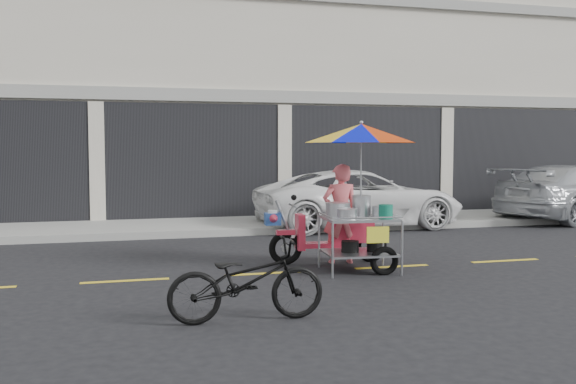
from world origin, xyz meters
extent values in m
plane|color=black|center=(0.00, 0.00, 0.00)|extent=(90.00, 90.00, 0.00)
cube|color=gray|center=(0.00, 5.50, 0.07)|extent=(45.00, 3.00, 0.15)
cube|color=beige|center=(0.00, 10.50, 4.00)|extent=(36.00, 8.00, 8.00)
cube|color=black|center=(0.00, 6.47, 1.45)|extent=(35.28, 0.06, 2.90)
cube|color=gray|center=(0.00, 6.45, 3.10)|extent=(36.00, 0.12, 0.30)
cube|color=gold|center=(0.00, 0.00, 0.00)|extent=(42.00, 0.10, 0.01)
imported|color=white|center=(1.32, 4.70, 0.66)|extent=(4.86, 2.38, 1.33)
imported|color=#B3B7BC|center=(7.18, 4.70, 0.70)|extent=(5.21, 3.36, 1.40)
imported|color=black|center=(-2.79, -2.46, 0.44)|extent=(1.68, 0.60, 0.88)
torus|color=black|center=(-1.53, 0.63, 0.26)|extent=(0.54, 0.15, 0.53)
torus|color=black|center=(-0.14, 0.51, 0.26)|extent=(0.54, 0.15, 0.53)
cylinder|color=#9EA0A5|center=(-1.53, 0.63, 0.26)|extent=(0.14, 0.07, 0.13)
cylinder|color=#9EA0A5|center=(-0.14, 0.51, 0.26)|extent=(0.14, 0.07, 0.13)
cube|color=#C6263E|center=(-1.53, 0.63, 0.51)|extent=(0.31, 0.14, 0.07)
cylinder|color=#9EA0A5|center=(-1.53, 0.63, 0.65)|extent=(0.34, 0.08, 0.75)
cube|color=#C6263E|center=(-1.30, 0.61, 0.51)|extent=(0.14, 0.33, 0.56)
cube|color=#C6263E|center=(-0.88, 0.57, 0.30)|extent=(0.77, 0.33, 0.07)
cube|color=#C6263E|center=(-0.46, 0.53, 0.51)|extent=(0.72, 0.30, 0.37)
cube|color=black|center=(-0.56, 0.54, 0.73)|extent=(0.62, 0.28, 0.09)
cylinder|color=#9EA0A5|center=(-1.42, 0.62, 0.93)|extent=(0.08, 0.51, 0.03)
sphere|color=black|center=(-1.35, 0.80, 1.05)|extent=(0.09, 0.09, 0.09)
cylinder|color=white|center=(-1.42, 0.62, 0.45)|extent=(0.12, 0.12, 0.05)
cube|color=navy|center=(-1.74, 0.64, 0.73)|extent=(0.26, 0.23, 0.19)
cylinder|color=white|center=(-1.74, 0.64, 0.84)|extent=(0.16, 0.16, 0.05)
cone|color=#C6263E|center=(-1.75, 0.49, 0.75)|extent=(0.19, 0.22, 0.17)
torus|color=black|center=(-0.37, -0.55, 0.21)|extent=(0.44, 0.13, 0.43)
cylinder|color=#9EA0A5|center=(-1.17, -0.58, 0.40)|extent=(0.04, 0.04, 0.79)
cylinder|color=#9EA0A5|center=(-1.10, 0.26, 0.40)|extent=(0.04, 0.04, 0.79)
cylinder|color=#9EA0A5|center=(-0.14, -0.67, 0.40)|extent=(0.04, 0.04, 0.79)
cylinder|color=#9EA0A5|center=(-0.07, 0.17, 0.40)|extent=(0.04, 0.04, 0.79)
cube|color=#9EA0A5|center=(-0.62, -0.20, 0.28)|extent=(1.10, 0.93, 0.03)
cube|color=#9EA0A5|center=(-0.62, -0.20, 0.79)|extent=(1.10, 0.93, 0.04)
cylinder|color=#9EA0A5|center=(-0.66, -0.62, 0.85)|extent=(1.03, 0.11, 0.02)
cylinder|color=#9EA0A5|center=(-0.58, 0.22, 0.85)|extent=(1.03, 0.11, 0.02)
cylinder|color=#9EA0A5|center=(-1.13, -0.16, 0.85)|extent=(0.09, 0.84, 0.02)
cylinder|color=#9EA0A5|center=(-0.11, -0.25, 0.85)|extent=(0.09, 0.84, 0.02)
cylinder|color=#9EA0A5|center=(-0.58, 0.22, 0.28)|extent=(0.10, 0.70, 0.04)
cylinder|color=#9EA0A5|center=(-0.58, 0.22, 0.75)|extent=(0.10, 0.70, 0.04)
cube|color=gold|center=(-0.52, -0.66, 0.61)|extent=(0.33, 0.05, 0.23)
cylinder|color=#B7B7BC|center=(-0.88, 0.01, 0.91)|extent=(0.40, 0.40, 0.19)
cylinder|color=#B7B7BC|center=(-0.51, -0.01, 0.96)|extent=(0.31, 0.31, 0.29)
cylinder|color=#B7B7BC|center=(-0.26, -0.19, 0.88)|extent=(0.29, 0.29, 0.14)
cylinder|color=#B7B7BC|center=(-0.87, -0.35, 0.88)|extent=(0.32, 0.32, 0.13)
cylinder|color=#11654D|center=(-0.31, -0.46, 0.92)|extent=(0.22, 0.22, 0.21)
cylinder|color=black|center=(-0.76, -0.19, 0.38)|extent=(0.28, 0.28, 0.17)
cylinder|color=black|center=(-0.39, -0.22, 0.37)|extent=(0.24, 0.24, 0.15)
cylinder|color=#9EA0A5|center=(-0.57, -0.11, 1.50)|extent=(0.02, 0.02, 1.40)
sphere|color=#9EA0A5|center=(-0.57, -0.11, 2.21)|extent=(0.06, 0.06, 0.06)
imported|color=#D85B62|center=(-0.65, 0.55, 0.79)|extent=(0.61, 0.43, 1.58)
camera|label=1|loc=(-4.12, -9.04, 1.85)|focal=40.00mm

